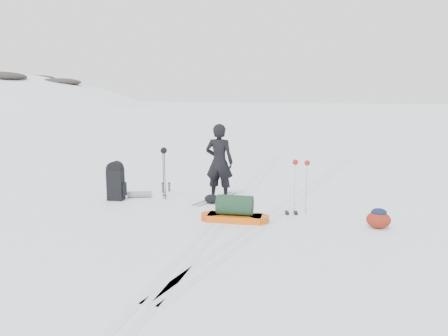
{
  "coord_description": "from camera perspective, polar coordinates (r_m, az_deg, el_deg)",
  "views": [
    {
      "loc": [
        2.95,
        -9.61,
        2.73
      ],
      "look_at": [
        -0.21,
        0.08,
        0.95
      ],
      "focal_mm": 35.0,
      "sensor_mm": 36.0,
      "label": 1
    }
  ],
  "objects": [
    {
      "name": "ground",
      "position": [
        10.42,
        0.98,
        -5.29
      ],
      "size": [
        200.0,
        200.0,
        0.0
      ],
      "primitive_type": "plane",
      "color": "white",
      "rests_on": "ground"
    },
    {
      "name": "ski_tracks",
      "position": [
        11.08,
        5.36,
        -4.38
      ],
      "size": [
        3.38,
        17.97,
        0.01
      ],
      "color": "silver",
      "rests_on": "ground"
    },
    {
      "name": "skier",
      "position": [
        11.03,
        -0.63,
        0.76
      ],
      "size": [
        0.73,
        0.5,
        1.96
      ],
      "primitive_type": "imported",
      "rotation": [
        0.0,
        0.0,
        3.19
      ],
      "color": "black",
      "rests_on": "ground"
    },
    {
      "name": "pulk_sled",
      "position": [
        9.36,
        1.42,
        -5.67
      ],
      "size": [
        1.52,
        0.62,
        0.57
      ],
      "rotation": [
        0.0,
        0.0,
        0.12
      ],
      "color": "orange",
      "rests_on": "ground"
    },
    {
      "name": "expedition_rucksack",
      "position": [
        11.46,
        -13.59,
        -1.79
      ],
      "size": [
        0.98,
        0.8,
        1.0
      ],
      "rotation": [
        0.0,
        0.0,
        0.17
      ],
      "color": "black",
      "rests_on": "ground"
    },
    {
      "name": "ski_poles_black",
      "position": [
        11.21,
        -7.87,
        1.46
      ],
      "size": [
        0.18,
        0.17,
        1.35
      ],
      "rotation": [
        0.0,
        0.0,
        0.33
      ],
      "color": "black",
      "rests_on": "ground"
    },
    {
      "name": "ski_poles_silver",
      "position": [
        9.95,
        10.03,
        -0.08
      ],
      "size": [
        0.39,
        0.15,
        1.23
      ],
      "rotation": [
        0.0,
        0.0,
        0.08
      ],
      "color": "silver",
      "rests_on": "ground"
    },
    {
      "name": "touring_skis_grey",
      "position": [
        11.31,
        -1.14,
        -4.0
      ],
      "size": [
        0.7,
        1.71,
        0.06
      ],
      "rotation": [
        0.0,
        0.0,
        1.3
      ],
      "color": "gray",
      "rests_on": "ground"
    },
    {
      "name": "touring_skis_white",
      "position": [
        10.0,
        8.79,
        -5.96
      ],
      "size": [
        0.82,
        1.96,
        0.07
      ],
      "rotation": [
        0.0,
        0.0,
        -1.29
      ],
      "color": "white",
      "rests_on": "ground"
    },
    {
      "name": "rope_coil",
      "position": [
        9.84,
        -0.35,
        -6.01
      ],
      "size": [
        0.63,
        0.63,
        0.07
      ],
      "rotation": [
        0.0,
        0.0,
        0.15
      ],
      "color": "#62C0EF",
      "rests_on": "ground"
    },
    {
      "name": "small_daypack",
      "position": [
        9.43,
        19.54,
        -6.24
      ],
      "size": [
        0.52,
        0.41,
        0.42
      ],
      "rotation": [
        0.0,
        0.0,
        0.11
      ],
      "color": "maroon",
      "rests_on": "ground"
    },
    {
      "name": "thermos_pair",
      "position": [
        12.16,
        -7.59,
        -2.53
      ],
      "size": [
        0.19,
        0.26,
        0.28
      ],
      "rotation": [
        0.0,
        0.0,
        0.24
      ],
      "color": "slate",
      "rests_on": "ground"
    },
    {
      "name": "stuff_sack",
      "position": [
        10.85,
        -1.63,
        -4.06
      ],
      "size": [
        0.42,
        0.36,
        0.23
      ],
      "rotation": [
        0.0,
        0.0,
        -0.28
      ],
      "color": "black",
      "rests_on": "ground"
    }
  ]
}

